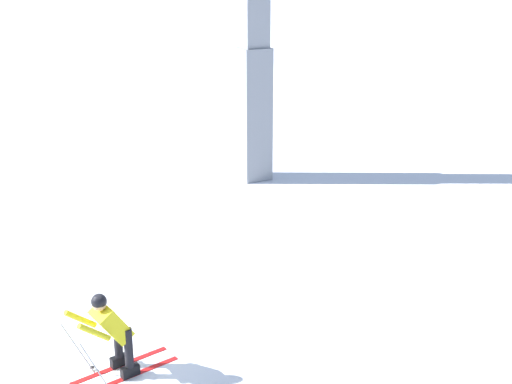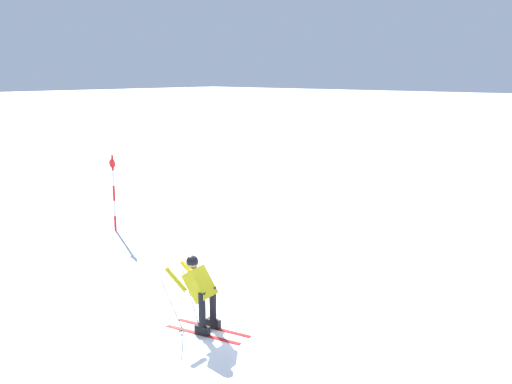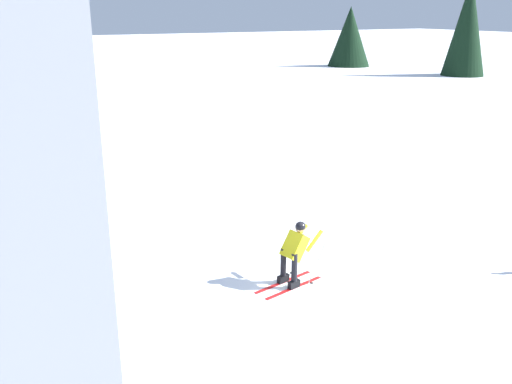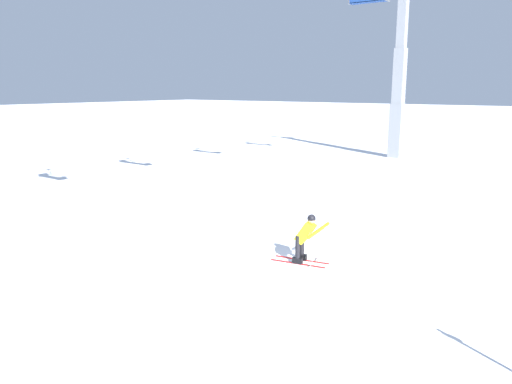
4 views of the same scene
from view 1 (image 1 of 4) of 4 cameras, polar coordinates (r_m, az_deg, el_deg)
The scene contains 3 objects.
ground_plane at distance 11.07m, azimuth -16.11°, elevation -13.72°, with size 260.00×260.00×0.00m, color white.
skier_carving_main at distance 10.16m, azimuth -12.23°, elevation -11.27°, with size 0.86×1.67×1.53m.
lift_tower_near at distance 18.09m, azimuth -0.23°, elevation 15.77°, with size 0.80×2.84×11.52m.
Camera 1 is at (9.29, -1.31, 5.89)m, focal length 46.97 mm.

